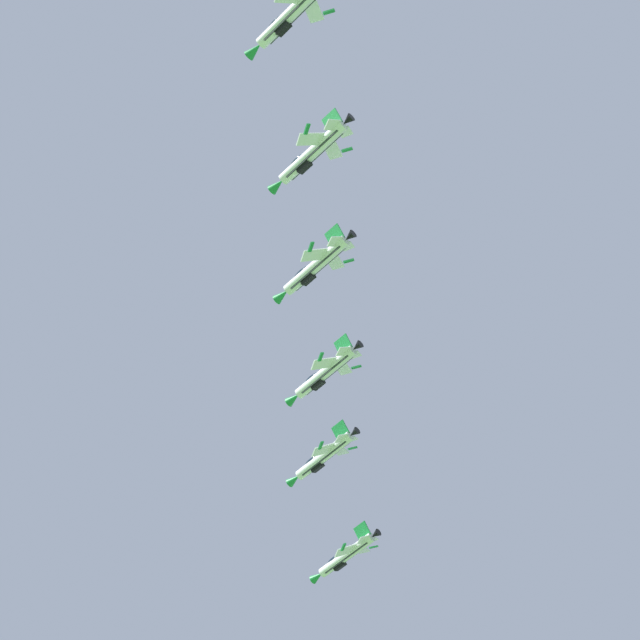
# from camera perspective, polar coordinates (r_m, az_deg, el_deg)

# --- Properties ---
(fighter_jet_lead) EXTENTS (9.44, 15.21, 6.10)m
(fighter_jet_lead) POSITION_cam_1_polar(r_m,az_deg,el_deg) (214.18, 1.20, -10.92)
(fighter_jet_lead) COLOR silver
(fighter_jet_left_wing) EXTENTS (9.39, 15.21, 6.27)m
(fighter_jet_left_wing) POSITION_cam_1_polar(r_m,az_deg,el_deg) (202.98, 0.16, -6.38)
(fighter_jet_left_wing) COLOR silver
(fighter_jet_right_wing) EXTENTS (9.58, 15.21, 5.64)m
(fighter_jet_right_wing) POSITION_cam_1_polar(r_m,az_deg,el_deg) (190.44, 0.21, -2.49)
(fighter_jet_right_wing) COLOR silver
(fighter_jet_left_outer) EXTENTS (9.51, 15.21, 5.88)m
(fighter_jet_left_outer) POSITION_cam_1_polar(r_m,az_deg,el_deg) (177.87, -0.24, 2.49)
(fighter_jet_left_outer) COLOR silver
(fighter_jet_right_outer) EXTENTS (9.56, 15.21, 5.70)m
(fighter_jet_right_outer) POSITION_cam_1_polar(r_m,az_deg,el_deg) (172.08, -0.40, 7.74)
(fighter_jet_right_outer) COLOR silver
(fighter_jet_trail_slot) EXTENTS (9.54, 15.21, 5.79)m
(fighter_jet_trail_slot) POSITION_cam_1_polar(r_m,az_deg,el_deg) (164.43, -1.37, 14.03)
(fighter_jet_trail_slot) COLOR silver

